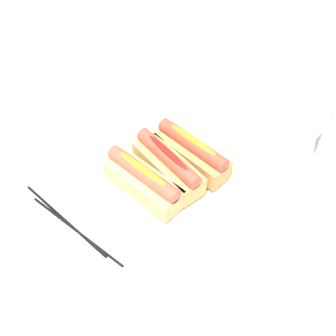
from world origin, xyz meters
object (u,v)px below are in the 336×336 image
at_px(serving_bowl, 168,181).
at_px(hotdog_side, 191,150).
at_px(hotdog_front, 144,181).
at_px(hotdog_back, 168,165).
at_px(chopstick_near, 76,230).
at_px(chopstick_far, 65,219).
at_px(water_glass, 256,301).

distance_m(serving_bowl, hotdog_side, 0.07).
bearing_deg(hotdog_side, hotdog_front, -74.57).
xyz_separation_m(hotdog_back, hotdog_side, (-0.01, 0.05, 0.00)).
distance_m(serving_bowl, chopstick_near, 0.19).
relative_size(hotdog_back, chopstick_far, 0.72).
distance_m(water_glass, chopstick_far, 0.35).
bearing_deg(chopstick_far, water_glass, 14.42).
bearing_deg(water_glass, hotdog_back, -176.94).
xyz_separation_m(hotdog_back, chopstick_far, (-0.01, -0.20, -0.06)).
bearing_deg(hotdog_back, chopstick_near, -83.80).
height_order(hotdog_front, chopstick_near, hotdog_front).
relative_size(serving_bowl, chopstick_near, 1.47).
xyz_separation_m(serving_bowl, chopstick_near, (0.02, -0.18, -0.02)).
height_order(serving_bowl, hotdog_side, hotdog_side).
distance_m(serving_bowl, chopstick_far, 0.20).
bearing_deg(water_glass, chopstick_near, -141.43).
height_order(serving_bowl, chopstick_far, serving_bowl).
xyz_separation_m(water_glass, chopstick_near, (-0.25, -0.20, -0.04)).
height_order(hotdog_back, water_glass, hotdog_back).
xyz_separation_m(hotdog_front, hotdog_back, (-0.01, 0.05, 0.00)).
bearing_deg(chopstick_near, water_glass, 12.00).
height_order(hotdog_side, chopstick_near, hotdog_side).
relative_size(hotdog_front, hotdog_side, 1.00).
distance_m(hotdog_front, hotdog_side, 0.11).
distance_m(serving_bowl, hotdog_back, 0.04).
bearing_deg(serving_bowl, hotdog_front, -74.57).
distance_m(hotdog_side, chopstick_near, 0.25).
height_order(hotdog_side, water_glass, hotdog_side).
bearing_deg(hotdog_front, chopstick_near, -87.66).
xyz_separation_m(hotdog_side, water_glass, (0.28, -0.04, -0.02)).
relative_size(water_glass, chopstick_far, 0.41).
height_order(serving_bowl, hotdog_front, hotdog_front).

